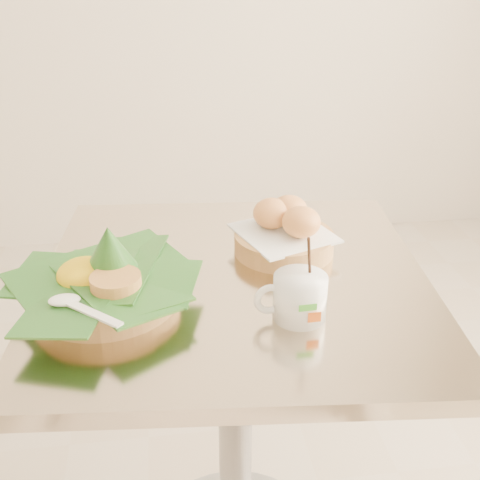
{
  "coord_description": "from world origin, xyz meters",
  "views": [
    {
      "loc": [
        0.08,
        -0.9,
        1.29
      ],
      "look_at": [
        0.22,
        0.05,
        0.82
      ],
      "focal_mm": 45.0,
      "sensor_mm": 36.0,
      "label": 1
    }
  ],
  "objects": [
    {
      "name": "coffee_mug",
      "position": [
        0.29,
        -0.1,
        0.79
      ],
      "size": [
        0.12,
        0.09,
        0.15
      ],
      "rotation": [
        0.0,
        0.0,
        0.05
      ],
      "color": "white",
      "rests_on": "cafe_table"
    },
    {
      "name": "bread_basket",
      "position": [
        0.32,
        0.14,
        0.79
      ],
      "size": [
        0.21,
        0.21,
        0.1
      ],
      "rotation": [
        0.0,
        0.0,
        -0.42
      ],
      "color": "tan",
      "rests_on": "cafe_table"
    },
    {
      "name": "rice_basket",
      "position": [
        -0.02,
        -0.01,
        0.79
      ],
      "size": [
        0.31,
        0.31,
        0.16
      ],
      "rotation": [
        0.0,
        0.0,
        -0.43
      ],
      "color": "tan",
      "rests_on": "cafe_table"
    },
    {
      "name": "cafe_table",
      "position": [
        0.21,
        0.05,
        0.53
      ],
      "size": [
        0.76,
        0.76,
        0.75
      ],
      "rotation": [
        0.0,
        0.0,
        -0.09
      ],
      "color": "gray",
      "rests_on": "floor"
    }
  ]
}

